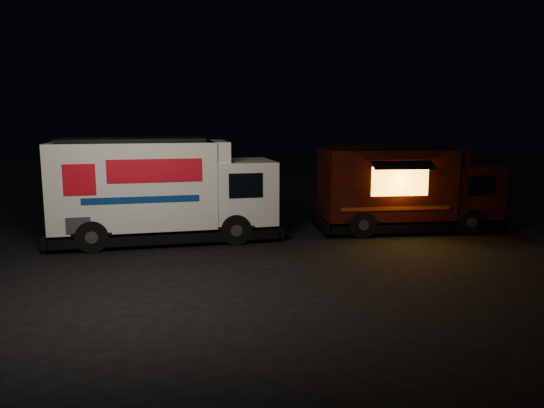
{
  "coord_description": "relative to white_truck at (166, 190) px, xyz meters",
  "views": [
    {
      "loc": [
        -0.28,
        -14.15,
        3.84
      ],
      "look_at": [
        1.36,
        2.0,
        1.17
      ],
      "focal_mm": 35.0,
      "sensor_mm": 36.0,
      "label": 1
    }
  ],
  "objects": [
    {
      "name": "red_truck",
      "position": [
        8.07,
        0.75,
        -0.16
      ],
      "size": [
        6.28,
        2.42,
        2.9
      ],
      "primitive_type": null,
      "rotation": [
        0.0,
        0.0,
        0.02
      ],
      "color": "#39120A",
      "rests_on": "ground"
    },
    {
      "name": "ground",
      "position": [
        1.92,
        -2.44,
        -1.61
      ],
      "size": [
        80.0,
        80.0,
        0.0
      ],
      "primitive_type": "plane",
      "color": "black",
      "rests_on": "ground"
    },
    {
      "name": "white_truck",
      "position": [
        0.0,
        0.0,
        0.0
      ],
      "size": [
        7.34,
        3.29,
        3.21
      ],
      "primitive_type": null,
      "rotation": [
        0.0,
        0.0,
        0.13
      ],
      "color": "white",
      "rests_on": "ground"
    }
  ]
}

